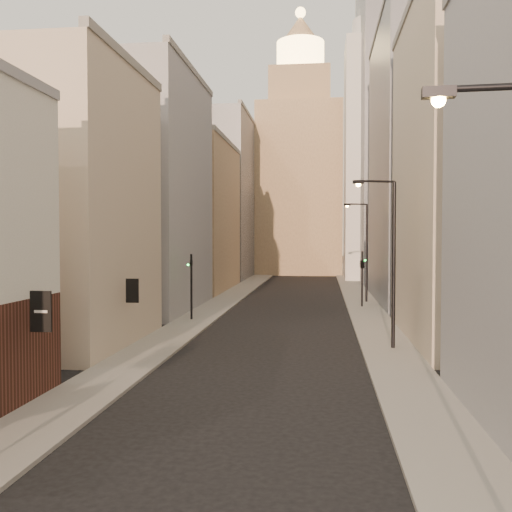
{
  "coord_description": "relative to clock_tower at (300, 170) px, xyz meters",
  "views": [
    {
      "loc": [
        2.85,
        -5.53,
        6.33
      ],
      "look_at": [
        -0.01,
        18.94,
        5.47
      ],
      "focal_mm": 40.0,
      "sensor_mm": 36.0,
      "label": 1
    }
  ],
  "objects": [
    {
      "name": "left_bldg_beige",
      "position": [
        -11.0,
        -66.0,
        -9.63
      ],
      "size": [
        8.0,
        12.0,
        16.0
      ],
      "primitive_type": "cube",
      "color": "#C0AE97",
      "rests_on": "ground"
    },
    {
      "name": "sidewalk_left",
      "position": [
        -5.5,
        -37.0,
        -17.56
      ],
      "size": [
        3.0,
        140.0,
        0.15
      ],
      "primitive_type": "cube",
      "color": "gray",
      "rests_on": "ground"
    },
    {
      "name": "right_bldg_beige",
      "position": [
        13.0,
        -62.0,
        -7.63
      ],
      "size": [
        8.0,
        16.0,
        20.0
      ],
      "primitive_type": "cube",
      "color": "#C0AE97",
      "rests_on": "ground"
    },
    {
      "name": "streetlamp_far",
      "position": [
        7.77,
        -43.2,
        -12.28
      ],
      "size": [
        2.29,
        1.2,
        9.37
      ],
      "rotation": [
        0.0,
        0.0,
        0.44
      ],
      "color": "black",
      "rests_on": "ground"
    },
    {
      "name": "sidewalk_right",
      "position": [
        7.5,
        -37.0,
        -17.56
      ],
      "size": [
        3.0,
        140.0,
        0.15
      ],
      "primitive_type": "cube",
      "color": "gray",
      "rests_on": "ground"
    },
    {
      "name": "white_tower",
      "position": [
        11.0,
        -14.0,
        0.97
      ],
      "size": [
        8.0,
        8.0,
        41.5
      ],
      "color": "silver",
      "rests_on": "ground"
    },
    {
      "name": "highrise",
      "position": [
        19.0,
        -14.0,
        8.02
      ],
      "size": [
        21.0,
        23.0,
        51.2
      ],
      "color": "gray",
      "rests_on": "ground"
    },
    {
      "name": "left_bldg_grey",
      "position": [
        -11.0,
        -50.0,
        -7.63
      ],
      "size": [
        8.0,
        16.0,
        20.0
      ],
      "primitive_type": "cube",
      "color": "gray",
      "rests_on": "ground"
    },
    {
      "name": "right_bldg_wingrid",
      "position": [
        13.0,
        -42.0,
        -4.63
      ],
      "size": [
        8.0,
        20.0,
        26.0
      ],
      "primitive_type": "cube",
      "color": "gray",
      "rests_on": "ground"
    },
    {
      "name": "streetlamp_mid",
      "position": [
        7.52,
        -65.57,
        -12.27
      ],
      "size": [
        2.4,
        0.88,
        9.38
      ],
      "rotation": [
        0.0,
        0.0,
        0.29
      ],
      "color": "black",
      "rests_on": "ground"
    },
    {
      "name": "clock_tower",
      "position": [
        0.0,
        0.0,
        0.0
      ],
      "size": [
        14.0,
        14.0,
        44.9
      ],
      "color": "#987A57",
      "rests_on": "ground"
    },
    {
      "name": "traffic_light_right",
      "position": [
        7.33,
        -46.87,
        -13.73
      ],
      "size": [
        0.78,
        0.78,
        5.0
      ],
      "rotation": [
        0.0,
        0.0,
        2.87
      ],
      "color": "black",
      "rests_on": "ground"
    },
    {
      "name": "left_bldg_wingrid",
      "position": [
        -11.0,
        -12.0,
        -5.63
      ],
      "size": [
        8.0,
        20.0,
        24.0
      ],
      "primitive_type": "cube",
      "color": "gray",
      "rests_on": "ground"
    },
    {
      "name": "traffic_light_left",
      "position": [
        -5.81,
        -56.21,
        -13.96
      ],
      "size": [
        0.62,
        0.59,
        5.0
      ],
      "rotation": [
        0.0,
        0.0,
        3.51
      ],
      "color": "black",
      "rests_on": "ground"
    },
    {
      "name": "left_bldg_tan",
      "position": [
        -11.0,
        -32.0,
        -9.13
      ],
      "size": [
        8.0,
        18.0,
        17.0
      ],
      "primitive_type": "cube",
      "color": "#987A57",
      "rests_on": "ground"
    }
  ]
}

